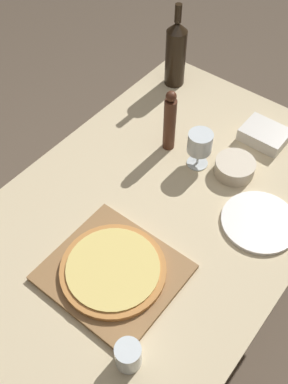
# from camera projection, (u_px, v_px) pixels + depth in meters

# --- Properties ---
(ground_plane) EXTENTS (12.00, 12.00, 0.00)m
(ground_plane) POSITION_uv_depth(u_px,v_px,m) (148.00, 308.00, 2.09)
(ground_plane) COLOR brown
(dining_table) EXTENTS (0.98, 1.59, 0.73)m
(dining_table) POSITION_uv_depth(u_px,v_px,m) (149.00, 229.00, 1.58)
(dining_table) COLOR #CCB78E
(dining_table) RESTS_ON ground_plane
(cutting_board) EXTENTS (0.39, 0.36, 0.02)m
(cutting_board) POSITION_uv_depth(u_px,v_px,m) (113.00, 273.00, 1.37)
(cutting_board) COLOR olive
(cutting_board) RESTS_ON dining_table
(pizza) EXTENTS (0.32, 0.32, 0.02)m
(pizza) POSITION_uv_depth(u_px,v_px,m) (113.00, 269.00, 1.36)
(pizza) COLOR #BC7A3D
(pizza) RESTS_ON cutting_board
(wine_bottle) EXTENTS (0.09, 0.09, 0.36)m
(wine_bottle) POSITION_uv_depth(u_px,v_px,m) (176.00, 53.00, 1.87)
(wine_bottle) COLOR black
(wine_bottle) RESTS_ON dining_table
(pepper_mill) EXTENTS (0.05, 0.05, 0.26)m
(pepper_mill) POSITION_uv_depth(u_px,v_px,m) (170.00, 122.00, 1.63)
(pepper_mill) COLOR #4C2819
(pepper_mill) RESTS_ON dining_table
(wine_glass) EXTENTS (0.09, 0.09, 0.15)m
(wine_glass) POSITION_uv_depth(u_px,v_px,m) (200.00, 144.00, 1.59)
(wine_glass) COLOR silver
(wine_glass) RESTS_ON dining_table
(small_bowl) EXTENTS (0.15, 0.15, 0.05)m
(small_bowl) POSITION_uv_depth(u_px,v_px,m) (235.00, 167.00, 1.62)
(small_bowl) COLOR beige
(small_bowl) RESTS_ON dining_table
(drinking_tumbler) EXTENTS (0.07, 0.07, 0.09)m
(drinking_tumbler) POSITION_uv_depth(u_px,v_px,m) (128.00, 355.00, 1.18)
(drinking_tumbler) COLOR silver
(drinking_tumbler) RESTS_ON dining_table
(dinner_plate) EXTENTS (0.26, 0.26, 0.01)m
(dinner_plate) POSITION_uv_depth(u_px,v_px,m) (259.00, 222.00, 1.50)
(dinner_plate) COLOR white
(dinner_plate) RESTS_ON dining_table
(food_container) EXTENTS (0.17, 0.13, 0.05)m
(food_container) POSITION_uv_depth(u_px,v_px,m) (265.00, 135.00, 1.73)
(food_container) COLOR beige
(food_container) RESTS_ON dining_table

